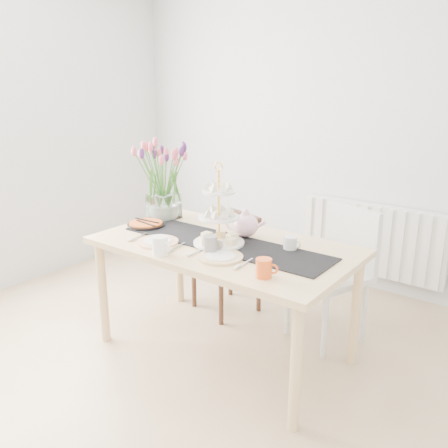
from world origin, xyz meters
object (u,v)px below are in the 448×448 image
Objects in this scene: dining_table at (224,255)px; cake_stand at (219,224)px; teapot at (245,225)px; cream_jug at (290,243)px; chair_white at (338,263)px; plate_right at (221,257)px; tart_tin at (146,225)px; mug_orange at (264,268)px; chair_brown at (233,255)px; radiator at (372,239)px; mug_white at (160,246)px; tulip_vase at (163,168)px; mug_grey at (210,245)px; plate_left at (158,242)px.

dining_table is 0.21m from cake_stand.
dining_table is at bearing -115.95° from teapot.
cream_jug reaches higher than dining_table.
chair_white is 3.52× the size of plate_right.
dining_table is 0.24m from teapot.
mug_orange is (1.12, -0.26, 0.03)m from tart_tin.
radiator is at bearing 68.78° from chair_brown.
tart_tin is 0.58m from mug_white.
tulip_vase is at bearing -116.17° from chair_brown.
mug_grey is 0.93× the size of mug_white.
plate_left is at bearing 155.23° from mug_orange.
tulip_vase is at bearing 154.18° from plate_right.
cream_jug is at bearing -1.97° from tulip_vase.
plate_right is at bearing -119.85° from cream_jug.
chair_brown is (-0.74, -0.95, -0.02)m from radiator.
radiator is 2.01m from mug_white.
tulip_vase is 1.29m from mug_orange.
dining_table is 0.81m from chair_white.
plate_left is (-0.38, -0.41, -0.08)m from teapot.
chair_brown is 2.94× the size of tart_tin.
mug_white is at bearing 166.56° from mug_orange.
dining_table is 0.44m from mug_white.
tart_tin reaches higher than dining_table.
teapot reaches higher than mug_white.
cake_stand reaches higher than tart_tin.
dining_table is 6.18× the size of plate_left.
mug_orange is at bearing -12.86° from tart_tin.
teapot is 0.64m from mug_orange.
plate_right reaches higher than chair_brown.
mug_white reaches higher than mug_orange.
mug_orange is at bearing 9.19° from mug_white.
plate_right is at bearing -50.08° from cake_stand.
radiator is 1.84m from tulip_vase.
teapot is at bearing 58.23° from mug_grey.
teapot is at bearing 70.69° from mug_white.
chair_white is 1.35× the size of tulip_vase.
tulip_vase is 1.12m from cream_jug.
mug_orange is at bearing -13.68° from plate_right.
teapot is at bearing 76.95° from cake_stand.
mug_grey is (0.72, -0.36, -0.32)m from tulip_vase.
tart_tin reaches higher than plate_left.
tart_tin is at bearing -100.72° from chair_brown.
plate_left is (-0.33, -0.24, 0.08)m from dining_table.
mug_grey is at bearing -78.21° from dining_table.
plate_left is at bearing -50.58° from tulip_vase.
chair_brown is 0.86m from tulip_vase.
plate_left is (-0.00, -0.80, 0.33)m from chair_brown.
radiator is 11.71× the size of mug_grey.
radiator is at bearing 67.05° from plate_left.
chair_brown is at bearing 47.28° from tulip_vase.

